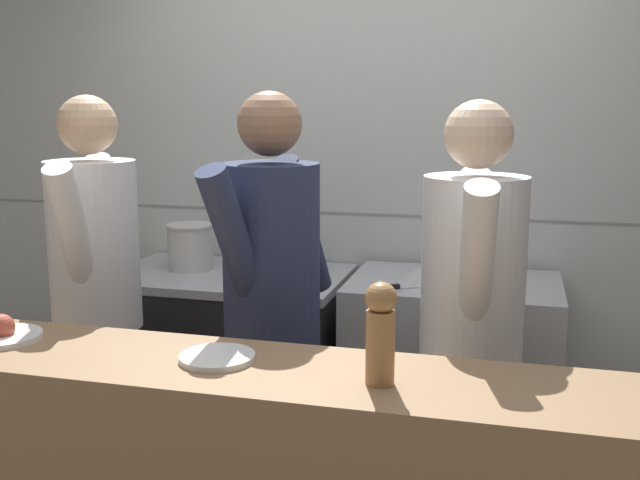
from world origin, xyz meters
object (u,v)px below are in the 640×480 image
object	(u,v)px
stock_pot	(190,245)
chefs_knife	(407,286)
plated_dish_appetiser	(217,357)
chef_head_cook	(97,290)
chef_line	(471,325)
mixing_bowl_steel	(424,273)
oven_range	(231,360)
sauce_pot	(281,252)
chef_sous	(272,304)
pepper_mill	(380,331)
plated_dish_main	(1,333)

from	to	relation	value
stock_pot	chefs_knife	bearing A→B (deg)	-10.90
plated_dish_appetiser	chefs_knife	bearing A→B (deg)	71.94
stock_pot	plated_dish_appetiser	distance (m)	1.58
chef_head_cook	chef_line	distance (m)	1.49
mixing_bowl_steel	chef_head_cook	size ratio (longest dim) A/B	0.16
oven_range	sauce_pot	world-z (taller)	sauce_pot
oven_range	stock_pot	size ratio (longest dim) A/B	4.82
stock_pot	chefs_knife	size ratio (longest dim) A/B	0.72
oven_range	chef_head_cook	bearing A→B (deg)	-111.91
stock_pot	chef_sous	size ratio (longest dim) A/B	0.13
chef_head_cook	chef_line	size ratio (longest dim) A/B	1.01
chef_line	mixing_bowl_steel	bearing A→B (deg)	103.23
oven_range	plated_dish_appetiser	world-z (taller)	plated_dish_appetiser
sauce_pot	chefs_knife	distance (m)	0.68
stock_pot	chef_line	xyz separation A→B (m)	(1.42, -0.82, -0.05)
mixing_bowl_steel	pepper_mill	xyz separation A→B (m)	(0.05, -1.38, 0.16)
plated_dish_main	chef_line	size ratio (longest dim) A/B	0.14
sauce_pot	chef_head_cook	xyz separation A→B (m)	(-0.54, -0.75, -0.04)
mixing_bowl_steel	chef_head_cook	distance (m)	1.40
chef_sous	mixing_bowl_steel	bearing A→B (deg)	73.38
chef_head_cook	chef_line	xyz separation A→B (m)	(1.49, -0.07, -0.01)
sauce_pot	chef_line	xyz separation A→B (m)	(0.94, -0.82, -0.05)
oven_range	mixing_bowl_steel	size ratio (longest dim) A/B	4.18
oven_range	chef_line	world-z (taller)	chef_line
stock_pot	chef_sous	distance (m)	1.06
sauce_pot	plated_dish_main	xyz separation A→B (m)	(-0.49, -1.40, -0.01)
plated_dish_appetiser	chef_sous	xyz separation A→B (m)	(-0.03, 0.60, -0.00)
mixing_bowl_steel	chefs_knife	size ratio (longest dim) A/B	0.83
plated_dish_main	stock_pot	bearing A→B (deg)	89.42
stock_pot	chef_sous	xyz separation A→B (m)	(0.69, -0.80, -0.04)
mixing_bowl_steel	chef_line	distance (m)	0.78
chefs_knife	plated_dish_appetiser	world-z (taller)	plated_dish_appetiser
plated_dish_main	plated_dish_appetiser	bearing A→B (deg)	-0.28
oven_range	mixing_bowl_steel	world-z (taller)	mixing_bowl_steel
plated_dish_appetiser	chef_line	world-z (taller)	chef_line
stock_pot	chef_head_cook	size ratio (longest dim) A/B	0.13
plated_dish_main	pepper_mill	world-z (taller)	pepper_mill
chef_line	stock_pot	bearing A→B (deg)	144.19
chef_sous	oven_range	bearing A→B (deg)	138.65
chefs_knife	chef_head_cook	xyz separation A→B (m)	(-1.18, -0.53, 0.04)
chefs_knife	plated_dish_main	bearing A→B (deg)	-133.51
sauce_pot	mixing_bowl_steel	distance (m)	0.70
stock_pot	chefs_knife	distance (m)	1.13
pepper_mill	mixing_bowl_steel	bearing A→B (deg)	92.17
chef_head_cook	oven_range	bearing A→B (deg)	55.43
oven_range	chef_sous	size ratio (longest dim) A/B	0.64
stock_pot	chefs_knife	xyz separation A→B (m)	(1.11, -0.21, -0.08)
chef_head_cook	chef_line	bearing A→B (deg)	-15.50
plated_dish_main	chef_head_cook	size ratio (longest dim) A/B	0.14
sauce_pot	mixing_bowl_steel	world-z (taller)	sauce_pot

